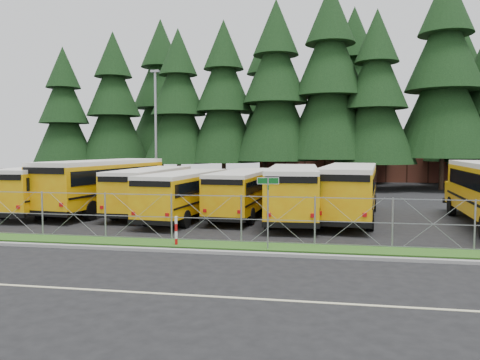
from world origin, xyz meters
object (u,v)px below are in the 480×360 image
object	(u,v)px
bus_6	(350,193)
bus_0	(52,189)
bus_3	(188,195)
light_standard	(156,128)
bus_4	(244,194)
bus_2	(153,191)
bus_5	(293,193)
street_sign	(268,198)
striped_bollard	(176,231)
bus_1	(107,186)

from	to	relation	value
bus_6	bus_0	bearing A→B (deg)	-172.29
bus_3	bus_0	bearing A→B (deg)	178.75
bus_0	light_standard	distance (m)	11.48
bus_3	bus_4	world-z (taller)	bus_4
bus_2	bus_5	bearing A→B (deg)	-6.59
bus_0	bus_3	bearing A→B (deg)	-9.67
street_sign	bus_3	bearing A→B (deg)	126.52
bus_6	striped_bollard	bearing A→B (deg)	-124.23
striped_bollard	bus_3	bearing A→B (deg)	102.64
bus_6	bus_2	bearing A→B (deg)	-175.48
bus_5	striped_bollard	xyz separation A→B (m)	(-4.22, -7.63, -0.85)
bus_0	light_standard	size ratio (longest dim) A/B	1.05
bus_1	bus_3	size ratio (longest dim) A/B	1.22
bus_1	light_standard	world-z (taller)	light_standard
bus_2	striped_bollard	bearing A→B (deg)	-63.06
bus_3	bus_5	world-z (taller)	bus_5
bus_2	striped_bollard	world-z (taller)	bus_2
bus_1	street_sign	distance (m)	14.44
bus_3	bus_4	size ratio (longest dim) A/B	1.00
bus_0	bus_5	xyz separation A→B (m)	(14.64, -0.44, 0.05)
bus_3	striped_bollard	size ratio (longest dim) A/B	8.29
bus_5	bus_6	xyz separation A→B (m)	(3.04, 0.65, 0.04)
bus_1	bus_4	xyz separation A→B (m)	(8.70, -0.65, -0.28)
bus_1	light_standard	xyz separation A→B (m)	(-0.19, 9.26, 3.92)
bus_4	street_sign	xyz separation A→B (m)	(2.35, -8.63, 0.72)
bus_2	street_sign	size ratio (longest dim) A/B	3.65
bus_3	striped_bollard	xyz separation A→B (m)	(1.57, -7.00, -0.70)
bus_0	bus_4	distance (m)	11.78
bus_2	bus_5	distance (m)	8.54
light_standard	bus_0	bearing A→B (deg)	-105.58
bus_3	bus_4	distance (m)	3.29
bus_2	bus_4	world-z (taller)	bus_2
bus_6	striped_bollard	xyz separation A→B (m)	(-7.27, -8.28, -0.89)
bus_5	light_standard	xyz separation A→B (m)	(-11.76, 10.78, 4.05)
bus_4	light_standard	size ratio (longest dim) A/B	0.99
bus_5	bus_3	bearing A→B (deg)	-175.92
bus_1	bus_3	bearing A→B (deg)	-12.54
bus_2	striped_bollard	distance (m)	9.78
bus_5	street_sign	distance (m)	7.80
bus_4	street_sign	distance (m)	8.97
bus_2	street_sign	bearing A→B (deg)	-47.09
striped_bollard	bus_4	bearing A→B (deg)	80.93
bus_1	bus_2	size ratio (longest dim) A/B	1.18
bus_2	bus_3	distance (m)	3.21
bus_1	light_standard	distance (m)	10.05
bus_4	light_standard	world-z (taller)	light_standard
bus_0	bus_1	distance (m)	3.26
light_standard	street_sign	bearing A→B (deg)	-58.75
bus_0	bus_4	size ratio (longest dim) A/B	1.07
bus_6	bus_1	bearing A→B (deg)	-176.37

